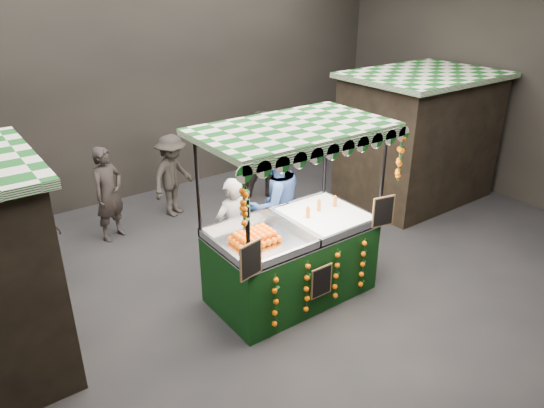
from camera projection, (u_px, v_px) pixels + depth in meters
ground at (293, 298)px, 7.38m from camera, size 12.00×12.00×0.00m
market_hall at (298, 62)px, 5.97m from camera, size 12.10×10.10×5.05m
neighbour_stall_right at (418, 137)px, 10.29m from camera, size 3.00×2.20×2.60m
juice_stall at (294, 248)px, 7.13m from camera, size 2.66×1.56×2.58m
vendor_grey at (232, 229)px, 7.60m from camera, size 0.65×0.47×1.65m
vendor_blue at (274, 205)px, 7.89m from camera, size 1.02×0.81×2.08m
shopper_0 at (109, 194)px, 8.76m from camera, size 0.73×0.63×1.70m
shopper_1 at (265, 157)px, 10.24m from camera, size 1.16×1.09×1.89m
shopper_2 at (29, 239)px, 7.44m from camera, size 0.92×0.43×1.53m
shopper_3 at (173, 176)px, 9.66m from camera, size 1.21×1.01×1.62m
shopper_5 at (371, 141)px, 11.54m from camera, size 0.98×1.66×1.70m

